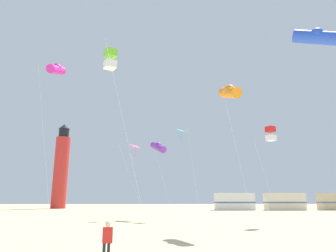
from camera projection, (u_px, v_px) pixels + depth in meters
kite_flyer_standing at (107, 237)px, 10.60m from camera, size 0.41×0.55×1.16m
kite_diamond_rainbow at (135, 149)px, 29.93m from camera, size 2.71×2.09×7.17m
kite_diamond_cyan at (182, 134)px, 29.82m from camera, size 2.44×2.44×8.67m
kite_box_scarlet at (271, 134)px, 23.85m from camera, size 1.78×1.78×7.47m
kite_tube_blue at (317, 37)px, 16.16m from camera, size 2.66×2.38×11.03m
kite_tube_magenta at (56, 69)px, 24.34m from camera, size 2.06×2.53×12.75m
kite_box_lime at (110, 59)px, 17.07m from camera, size 2.73×2.73×10.16m
kite_tube_orange at (230, 92)px, 19.77m from camera, size 1.62×2.57×9.40m
kite_tube_violet at (158, 147)px, 30.78m from camera, size 2.45×2.85×7.72m
lighthouse_distant at (61, 168)px, 60.23m from camera, size 2.80×2.80×16.80m
rv_van_white at (234, 202)px, 50.73m from camera, size 6.51×2.54×2.80m
rv_van_cream at (284, 202)px, 50.47m from camera, size 6.50×2.51×2.80m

